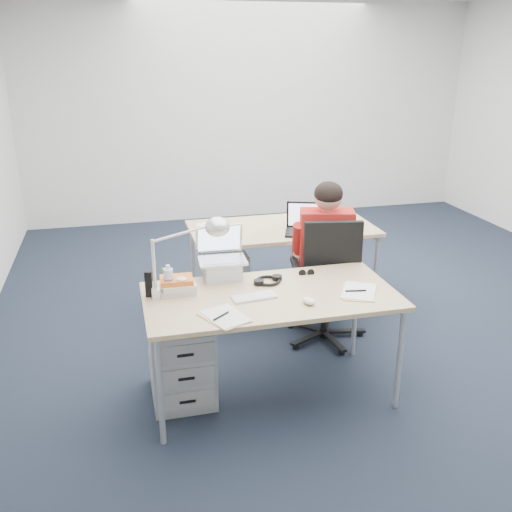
% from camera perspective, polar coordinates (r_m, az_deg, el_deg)
% --- Properties ---
extents(floor, '(7.00, 7.00, 0.00)m').
position_cam_1_polar(floor, '(4.92, 9.55, -6.76)').
color(floor, black).
rests_on(floor, ground).
extents(room, '(6.02, 7.02, 2.80)m').
position_cam_1_polar(room, '(4.43, 10.84, 13.45)').
color(room, beige).
rests_on(room, ground).
extents(desk_near, '(1.60, 0.80, 0.73)m').
position_cam_1_polar(desk_near, '(3.64, 1.49, -4.50)').
color(desk_near, tan).
rests_on(desk_near, ground).
extents(desk_far, '(1.60, 0.80, 0.73)m').
position_cam_1_polar(desk_far, '(5.01, 2.61, 2.43)').
color(desk_far, tan).
rests_on(desk_far, ground).
extents(office_chair, '(0.76, 0.76, 1.04)m').
position_cam_1_polar(office_chair, '(4.53, 6.95, -4.93)').
color(office_chair, black).
rests_on(office_chair, ground).
extents(seated_person, '(0.51, 0.76, 1.27)m').
position_cam_1_polar(seated_person, '(4.57, 6.77, -0.15)').
color(seated_person, '#B32019').
rests_on(seated_person, ground).
extents(drawer_pedestal_near, '(0.40, 0.50, 0.55)m').
position_cam_1_polar(drawer_pedestal_near, '(3.84, -7.48, -10.18)').
color(drawer_pedestal_near, '#9EA1A3').
rests_on(drawer_pedestal_near, ground).
extents(drawer_pedestal_far, '(0.40, 0.50, 0.55)m').
position_cam_1_polar(drawer_pedestal_far, '(5.04, -3.46, -2.40)').
color(drawer_pedestal_far, '#9EA1A3').
rests_on(drawer_pedestal_far, ground).
extents(silver_laptop, '(0.33, 0.27, 0.34)m').
position_cam_1_polar(silver_laptop, '(3.82, -3.42, 0.19)').
color(silver_laptop, silver).
rests_on(silver_laptop, desk_near).
extents(wireless_keyboard, '(0.29, 0.14, 0.01)m').
position_cam_1_polar(wireless_keyboard, '(3.57, -0.21, -4.11)').
color(wireless_keyboard, white).
rests_on(wireless_keyboard, desk_near).
extents(computer_mouse, '(0.09, 0.12, 0.04)m').
position_cam_1_polar(computer_mouse, '(3.50, 5.28, -4.50)').
color(computer_mouse, white).
rests_on(computer_mouse, desk_near).
extents(headphones, '(0.26, 0.23, 0.04)m').
position_cam_1_polar(headphones, '(3.80, 1.21, -2.40)').
color(headphones, black).
rests_on(headphones, desk_near).
extents(can_koozie, '(0.09, 0.09, 0.11)m').
position_cam_1_polar(can_koozie, '(3.63, -7.40, -3.02)').
color(can_koozie, '#151542').
rests_on(can_koozie, desk_near).
extents(water_bottle, '(0.07, 0.07, 0.20)m').
position_cam_1_polar(water_bottle, '(3.62, -8.73, -2.37)').
color(water_bottle, silver).
rests_on(water_bottle, desk_near).
extents(bear_figurine, '(0.08, 0.07, 0.13)m').
position_cam_1_polar(bear_figurine, '(3.77, -9.02, -2.02)').
color(bear_figurine, '#25701D').
rests_on(bear_figurine, desk_near).
extents(book_stack, '(0.27, 0.24, 0.10)m').
position_cam_1_polar(book_stack, '(3.66, -7.85, -2.90)').
color(book_stack, silver).
rests_on(book_stack, desk_near).
extents(cordless_phone, '(0.05, 0.04, 0.17)m').
position_cam_1_polar(cordless_phone, '(3.62, -10.68, -2.79)').
color(cordless_phone, black).
rests_on(cordless_phone, desk_near).
extents(papers_left, '(0.29, 0.34, 0.01)m').
position_cam_1_polar(papers_left, '(3.32, -3.19, -6.13)').
color(papers_left, '#DBBF7E').
rests_on(papers_left, desk_near).
extents(papers_right, '(0.31, 0.35, 0.01)m').
position_cam_1_polar(papers_right, '(3.70, 10.20, -3.55)').
color(papers_right, '#DBBF7E').
rests_on(papers_right, desk_near).
extents(sunglasses, '(0.12, 0.06, 0.03)m').
position_cam_1_polar(sunglasses, '(3.94, 5.07, -1.70)').
color(sunglasses, black).
rests_on(sunglasses, desk_near).
extents(desk_lamp, '(0.48, 0.28, 0.51)m').
position_cam_1_polar(desk_lamp, '(3.55, -7.74, -0.07)').
color(desk_lamp, silver).
rests_on(desk_lamp, desk_near).
extents(dark_laptop, '(0.46, 0.46, 0.27)m').
position_cam_1_polar(dark_laptop, '(4.77, 5.21, 3.74)').
color(dark_laptop, black).
rests_on(dark_laptop, desk_far).
extents(far_cup, '(0.10, 0.10, 0.11)m').
position_cam_1_polar(far_cup, '(5.12, 4.89, 3.95)').
color(far_cup, white).
rests_on(far_cup, desk_far).
extents(far_papers, '(0.26, 0.32, 0.01)m').
position_cam_1_polar(far_papers, '(4.97, -4.49, 2.87)').
color(far_papers, white).
rests_on(far_papers, desk_far).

